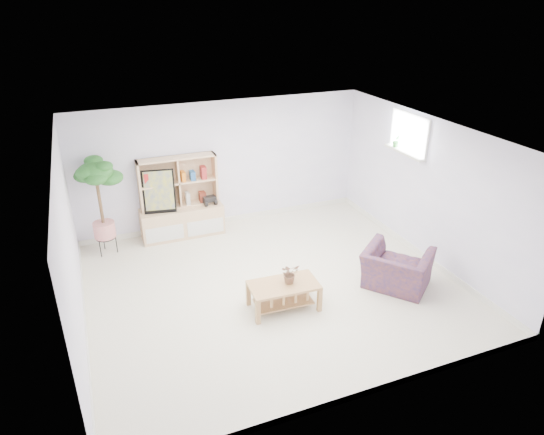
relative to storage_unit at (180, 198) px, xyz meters
name	(u,v)px	position (x,y,z in m)	size (l,w,h in m)	color
floor	(272,286)	(0.90, -2.24, -0.75)	(5.50, 5.00, 0.01)	beige
ceiling	(272,136)	(0.90, -2.24, 1.65)	(5.50, 5.00, 0.01)	silver
walls	(272,216)	(0.90, -2.24, 0.45)	(5.51, 5.01, 2.40)	silver
baseboard	(272,283)	(0.90, -2.24, -0.70)	(5.50, 5.00, 0.10)	white
window	(410,134)	(3.63, -1.64, 1.25)	(0.10, 0.98, 0.68)	silver
window_sill	(404,152)	(3.57, -1.64, 0.93)	(0.14, 1.00, 0.04)	white
storage_unit	(180,198)	(0.00, 0.00, 0.00)	(1.50, 0.51, 1.50)	tan
poster	(159,192)	(-0.38, -0.05, 0.20)	(0.56, 0.13, 0.78)	yellow
toy_truck	(209,200)	(0.53, -0.05, -0.10)	(0.33, 0.23, 0.18)	black
coffee_table	(284,296)	(0.84, -2.83, -0.55)	(0.98, 0.54, 0.40)	#A17937
table_plant	(290,273)	(0.94, -2.81, -0.21)	(0.26, 0.23, 0.29)	#227226
floor_tree	(101,208)	(-1.38, -0.19, 0.11)	(0.64, 0.64, 1.73)	#23531E
armchair	(397,266)	(2.67, -2.96, -0.39)	(0.97, 0.84, 0.72)	navy
sill_plant	(396,141)	(3.57, -1.37, 1.06)	(0.12, 0.10, 0.22)	#23531E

